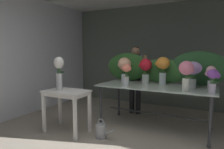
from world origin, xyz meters
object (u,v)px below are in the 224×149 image
vase_crimson_peonies (146,68)px  florist (135,73)px  watering_can (101,131)px  vase_rosy_snapdragons (186,72)px  vase_peach_roses (124,66)px  vase_violet_stock (213,79)px  side_table_white (66,97)px  vase_lilac_ranunculus (192,71)px  vase_blush_lilies (211,75)px  display_table_glass (155,91)px  vase_coral_freesia (126,73)px  vase_sunset_tulips (163,67)px  vase_white_roses_tall (59,71)px

vase_crimson_peonies → florist: bearing=127.3°
watering_can → vase_rosy_snapdragons: bearing=22.3°
vase_peach_roses → vase_violet_stock: bearing=-15.0°
side_table_white → vase_lilac_ranunculus: vase_lilac_ranunculus is taller
vase_violet_stock → vase_lilac_ranunculus: vase_lilac_ranunculus is taller
vase_blush_lilies → vase_lilac_ranunculus: 0.31m
display_table_glass → watering_can: size_ratio=6.09×
vase_rosy_snapdragons → display_table_glass: bearing=149.9°
display_table_glass → side_table_white: size_ratio=2.70×
vase_lilac_ranunculus → vase_coral_freesia: bearing=-163.3°
vase_lilac_ranunculus → vase_rosy_snapdragons: bearing=-98.4°
display_table_glass → vase_blush_lilies: (0.94, 0.07, 0.35)m
vase_coral_freesia → vase_blush_lilies: bearing=15.2°
vase_coral_freesia → vase_rosy_snapdragons: vase_rosy_snapdragons is taller
vase_crimson_peonies → vase_coral_freesia: bearing=-115.3°
vase_peach_roses → display_table_glass: bearing=-10.9°
vase_peach_roses → watering_can: bearing=-89.1°
display_table_glass → vase_blush_lilies: vase_blush_lilies is taller
florist → vase_sunset_tulips: (0.78, -0.55, 0.20)m
vase_crimson_peonies → display_table_glass: bearing=-30.2°
side_table_white → vase_white_roses_tall: vase_white_roses_tall is taller
display_table_glass → vase_violet_stock: bearing=-17.9°
vase_rosy_snapdragons → vase_white_roses_tall: bearing=-164.5°
side_table_white → vase_crimson_peonies: size_ratio=1.57×
vase_rosy_snapdragons → vase_white_roses_tall: size_ratio=0.81×
vase_blush_lilies → watering_can: bearing=-150.1°
vase_blush_lilies → vase_rosy_snapdragons: (-0.35, -0.41, 0.07)m
vase_crimson_peonies → vase_white_roses_tall: vase_white_roses_tall is taller
vase_rosy_snapdragons → vase_coral_freesia: bearing=178.5°
vase_peach_roses → vase_sunset_tulips: size_ratio=0.96×
side_table_white → watering_can: side_table_white is taller
side_table_white → vase_violet_stock: size_ratio=2.11×
watering_can → vase_peach_roses: bearing=90.9°
vase_violet_stock → vase_white_roses_tall: bearing=-166.2°
florist → vase_rosy_snapdragons: size_ratio=3.25×
side_table_white → vase_rosy_snapdragons: size_ratio=1.61×
side_table_white → vase_white_roses_tall: bearing=179.7°
vase_peach_roses → vase_rosy_snapdragons: 1.39m
side_table_white → vase_white_roses_tall: (-0.16, 0.00, 0.47)m
vase_lilac_ranunculus → vase_sunset_tulips: (-0.56, 0.15, 0.03)m
vase_white_roses_tall → watering_can: (0.85, 0.07, -1.01)m
vase_rosy_snapdragons → watering_can: size_ratio=1.40×
side_table_white → vase_coral_freesia: vase_coral_freesia is taller
vase_lilac_ranunculus → vase_crimson_peonies: 0.90m
vase_peach_roses → florist: bearing=88.0°
florist → vase_peach_roses: florist is taller
vase_blush_lilies → vase_peach_roses: bearing=177.6°
vase_blush_lilies → vase_sunset_tulips: vase_sunset_tulips is taller
vase_crimson_peonies → vase_white_roses_tall: bearing=-140.1°
vase_sunset_tulips → watering_can: bearing=-126.8°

